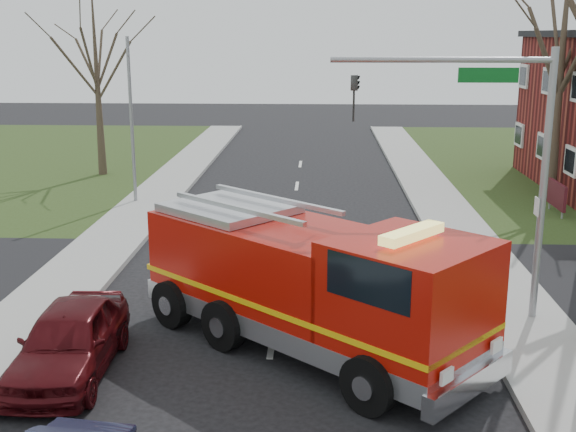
{
  "coord_description": "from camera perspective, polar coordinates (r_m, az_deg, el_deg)",
  "views": [
    {
      "loc": [
        1.07,
        -15.85,
        7.08
      ],
      "look_at": [
        0.18,
        4.24,
        2.0
      ],
      "focal_mm": 45.0,
      "sensor_mm": 36.0,
      "label": 1
    }
  ],
  "objects": [
    {
      "name": "health_center_sign",
      "position": [
        30.52,
        20.48,
        1.54
      ],
      "size": [
        0.12,
        2.0,
        1.4
      ],
      "color": "#440F18",
      "rests_on": "ground"
    },
    {
      "name": "bare_tree_left",
      "position": [
        37.55,
        -14.92,
        11.4
      ],
      "size": [
        4.5,
        4.5,
        9.0
      ],
      "color": "#392D22",
      "rests_on": "ground"
    },
    {
      "name": "parked_car_maroon",
      "position": [
        16.23,
        -16.87,
        -9.38
      ],
      "size": [
        1.92,
        4.53,
        1.53
      ],
      "primitive_type": "imported",
      "rotation": [
        0.0,
        0.0,
        0.03
      ],
      "color": "#440B0E",
      "rests_on": "ground"
    },
    {
      "name": "traffic_signal_mast",
      "position": [
        18.0,
        15.9,
        6.06
      ],
      "size": [
        5.29,
        0.18,
        6.8
      ],
      "color": "gray",
      "rests_on": "ground"
    },
    {
      "name": "bare_tree_far",
      "position": [
        32.42,
        20.86,
        12.23
      ],
      "size": [
        5.25,
        5.25,
        10.5
      ],
      "color": "#392D22",
      "rests_on": "ground"
    },
    {
      "name": "utility_pole_far",
      "position": [
        31.08,
        -12.26,
        7.24
      ],
      "size": [
        0.14,
        0.14,
        7.0
      ],
      "primitive_type": "cylinder",
      "color": "gray",
      "rests_on": "ground"
    },
    {
      "name": "ground",
      "position": [
        17.4,
        -1.24,
        -9.85
      ],
      "size": [
        120.0,
        120.0,
        0.0
      ],
      "primitive_type": "plane",
      "color": "black",
      "rests_on": "ground"
    },
    {
      "name": "sidewalk_left",
      "position": [
        18.79,
        -20.69,
        -8.68
      ],
      "size": [
        2.4,
        80.0,
        0.15
      ],
      "primitive_type": "cube",
      "color": "#9D9E98",
      "rests_on": "ground"
    },
    {
      "name": "fire_engine",
      "position": [
        16.42,
        1.88,
        -5.58
      ],
      "size": [
        8.18,
        7.68,
        3.38
      ],
      "rotation": [
        0.0,
        0.0,
        0.85
      ],
      "color": "#A71007",
      "rests_on": "ground"
    },
    {
      "name": "sidewalk_right",
      "position": [
        18.07,
        19.07,
        -9.46
      ],
      "size": [
        2.4,
        80.0,
        0.15
      ],
      "primitive_type": "cube",
      "color": "#9D9E98",
      "rests_on": "ground"
    }
  ]
}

